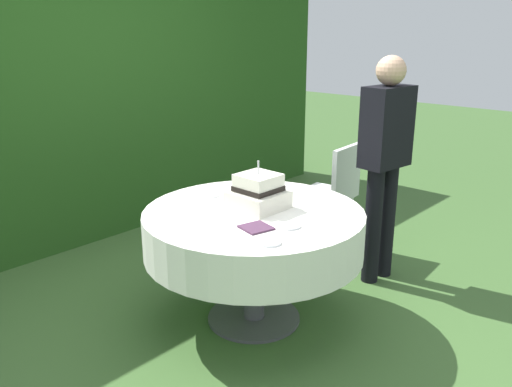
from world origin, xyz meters
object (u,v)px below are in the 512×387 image
cake_table (254,232)px  standing_person (385,155)px  napkin_stack (256,228)px  serving_plate_left (290,226)px  serving_plate_near (270,242)px  garden_chair (334,188)px  serving_plate_far (211,195)px  wedding_cake (258,193)px

cake_table → standing_person: (1.04, -0.27, 0.34)m
napkin_stack → serving_plate_left: bearing=-40.1°
serving_plate_near → garden_chair: 1.70m
garden_chair → standing_person: (-0.20, -0.53, 0.39)m
cake_table → garden_chair: (1.24, 0.26, -0.05)m
serving_plate_near → serving_plate_far: bearing=66.9°
cake_table → serving_plate_left: serving_plate_left is taller
serving_plate_far → garden_chair: bearing=-6.4°
garden_chair → napkin_stack: bearing=-162.2°
wedding_cake → napkin_stack: size_ratio=1.98×
napkin_stack → standing_person: size_ratio=0.10×
wedding_cake → standing_person: size_ratio=0.19×
serving_plate_left → garden_chair: 1.44m
cake_table → serving_plate_near: serving_plate_near is taller
wedding_cake → serving_plate_far: 0.39m
wedding_cake → serving_plate_left: bearing=-109.5°
wedding_cake → napkin_stack: (-0.26, -0.22, -0.09)m
cake_table → serving_plate_near: (-0.31, -0.40, 0.14)m
serving_plate_near → garden_chair: bearing=22.8°
napkin_stack → serving_plate_far: bearing=69.0°
garden_chair → standing_person: bearing=-110.3°
wedding_cake → standing_person: (0.99, -0.29, 0.10)m
serving_plate_near → napkin_stack: size_ratio=0.78×
standing_person → serving_plate_near: bearing=-174.8°
serving_plate_far → standing_person: (1.02, -0.67, 0.19)m
cake_table → napkin_stack: napkin_stack is taller
serving_plate_near → standing_person: bearing=5.2°
napkin_stack → garden_chair: garden_chair is taller
wedding_cake → serving_plate_near: wedding_cake is taller
serving_plate_near → serving_plate_left: bearing=15.8°
serving_plate_near → garden_chair: (1.55, 0.65, -0.19)m
wedding_cake → serving_plate_far: wedding_cake is taller
napkin_stack → cake_table: bearing=45.0°
cake_table → garden_chair: 1.27m
cake_table → napkin_stack: (-0.21, -0.21, 0.14)m
serving_plate_far → serving_plate_left: size_ratio=0.84×
napkin_stack → standing_person: standing_person is taller
standing_person → serving_plate_left: bearing=-177.3°
serving_plate_near → standing_person: (1.36, 0.12, 0.19)m
cake_table → garden_chair: size_ratio=1.49×
serving_plate_far → serving_plate_near: bearing=-113.1°
cake_table → standing_person: standing_person is taller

